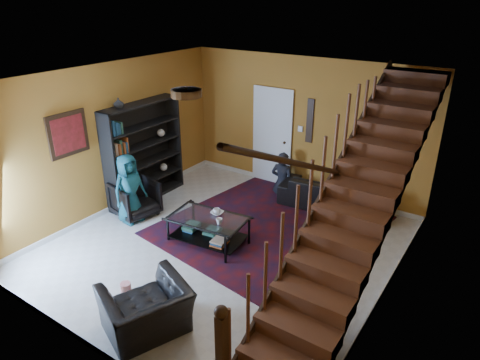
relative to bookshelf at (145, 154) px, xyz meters
The scene contains 21 objects.
floor 2.66m from the bookshelf, 14.01° to the right, with size 5.50×5.50×0.00m, color beige.
room 1.59m from the bookshelf, 34.27° to the left, with size 5.50×5.50×5.50m.
staircase 4.59m from the bookshelf, ahead, with size 0.95×5.02×3.18m.
bookshelf is the anchor object (origin of this frame).
door 2.73m from the bookshelf, 51.26° to the left, with size 0.82×0.05×2.05m, color silver.
framed_picture 1.70m from the bookshelf, 96.28° to the right, with size 0.04×0.74×0.74m, color maroon.
wall_hanging 3.38m from the bookshelf, 39.82° to the left, with size 0.14×0.03×0.90m, color black.
ceiling_fixture 3.30m from the bookshelf, 30.20° to the right, with size 0.40×0.40×0.10m, color #3F2814.
rug 2.88m from the bookshelf, ahead, with size 3.22×3.68×0.02m, color #450C0F.
sofa 3.80m from the bookshelf, 27.03° to the left, with size 2.02×0.79×0.59m, color black.
armchair_left 0.97m from the bookshelf, 61.76° to the right, with size 0.74×0.76×0.69m, color black.
armchair_right 3.93m from the bookshelf, 44.98° to the right, with size 1.00×0.88×0.65m, color black.
person_adult_a 2.90m from the bookshelf, 38.64° to the left, with size 0.50×0.33×1.37m, color black.
person_adult_b 4.34m from the bookshelf, 24.14° to the left, with size 0.65×0.51×1.34m, color black.
person_child 1.03m from the bookshelf, 62.31° to the right, with size 0.64×0.42×1.31m, color #17515A.
coffee_table 2.31m from the bookshelf, 17.78° to the right, with size 1.35×0.89×0.48m.
cup_a 2.24m from the bookshelf, 12.52° to the right, with size 0.12×0.12×0.09m, color #999999.
cup_b 2.54m from the bookshelf, 17.15° to the right, with size 0.11×0.11×0.10m, color #999999.
bowl 2.26m from the bookshelf, 12.83° to the right, with size 0.21×0.21×0.05m, color #999999.
vase 1.24m from the bookshelf, 90.00° to the right, with size 0.18×0.18×0.19m, color #999999.
popcorn_bucket 3.23m from the bookshelf, 50.59° to the right, with size 0.15×0.15×0.17m, color red.
Camera 1 is at (3.64, -4.95, 3.95)m, focal length 32.00 mm.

